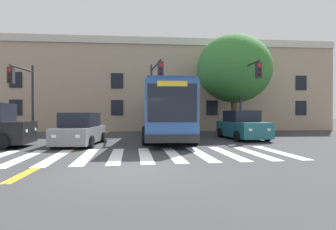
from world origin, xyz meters
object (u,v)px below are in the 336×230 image
at_px(car_grey_near_lane, 80,130).
at_px(traffic_light_overhead, 155,85).
at_px(city_bus, 167,111).
at_px(car_teal_far_lane, 242,126).
at_px(traffic_light_near_corner, 247,85).
at_px(street_tree_curbside_large, 234,69).
at_px(car_navy_behind_bus, 155,119).
at_px(traffic_light_far_corner, 24,88).

bearing_deg(car_grey_near_lane, traffic_light_overhead, 48.51).
xyz_separation_m(city_bus, traffic_light_overhead, (-0.76, 1.75, 1.92)).
height_order(car_teal_far_lane, traffic_light_near_corner, traffic_light_near_corner).
height_order(traffic_light_overhead, street_tree_curbside_large, street_tree_curbside_large).
bearing_deg(traffic_light_near_corner, city_bus, -172.76).
relative_size(city_bus, car_navy_behind_bus, 2.40).
bearing_deg(city_bus, traffic_light_far_corner, 176.15).
bearing_deg(traffic_light_overhead, city_bus, -66.65).
relative_size(car_teal_far_lane, car_navy_behind_bus, 0.94).
bearing_deg(traffic_light_overhead, traffic_light_near_corner, -8.96).
relative_size(car_grey_near_lane, traffic_light_near_corner, 0.76).
xyz_separation_m(traffic_light_near_corner, traffic_light_overhead, (-6.50, 1.02, 0.07)).
distance_m(car_navy_behind_bus, traffic_light_overhead, 8.83).
height_order(city_bus, traffic_light_far_corner, traffic_light_far_corner).
bearing_deg(traffic_light_far_corner, car_grey_near_lane, -38.81).
bearing_deg(city_bus, car_teal_far_lane, -8.18).
bearing_deg(street_tree_curbside_large, traffic_light_overhead, -164.04).
distance_m(traffic_light_overhead, street_tree_curbside_large, 6.99).
distance_m(traffic_light_far_corner, street_tree_curbside_large, 15.55).
height_order(car_grey_near_lane, traffic_light_far_corner, traffic_light_far_corner).
distance_m(car_grey_near_lane, car_navy_behind_bus, 13.87).
xyz_separation_m(car_grey_near_lane, street_tree_curbside_large, (10.70, 6.56, 4.50)).
xyz_separation_m(car_teal_far_lane, street_tree_curbside_large, (0.99, 4.32, 4.45)).
distance_m(car_grey_near_lane, traffic_light_overhead, 6.92).
bearing_deg(car_grey_near_lane, street_tree_curbside_large, 31.52).
height_order(car_teal_far_lane, traffic_light_overhead, traffic_light_overhead).
distance_m(car_teal_far_lane, traffic_light_overhead, 6.73).
bearing_deg(city_bus, car_grey_near_lane, -149.10).
relative_size(car_grey_near_lane, car_teal_far_lane, 0.94).
bearing_deg(car_grey_near_lane, car_teal_far_lane, 13.01).
height_order(traffic_light_far_corner, street_tree_curbside_large, street_tree_curbside_large).
bearing_deg(car_navy_behind_bus, traffic_light_far_corner, -133.19).
relative_size(car_grey_near_lane, car_navy_behind_bus, 0.89).
distance_m(car_grey_near_lane, car_teal_far_lane, 9.96).
bearing_deg(car_navy_behind_bus, car_teal_far_lane, -64.53).
relative_size(city_bus, traffic_light_overhead, 2.06).
height_order(traffic_light_far_corner, traffic_light_overhead, traffic_light_overhead).
bearing_deg(traffic_light_overhead, car_navy_behind_bus, 87.37).
xyz_separation_m(city_bus, traffic_light_near_corner, (5.74, 0.73, 1.86)).
bearing_deg(traffic_light_far_corner, traffic_light_overhead, 7.48).
distance_m(car_teal_far_lane, car_navy_behind_bus, 12.04).
relative_size(traffic_light_far_corner, traffic_light_overhead, 0.91).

